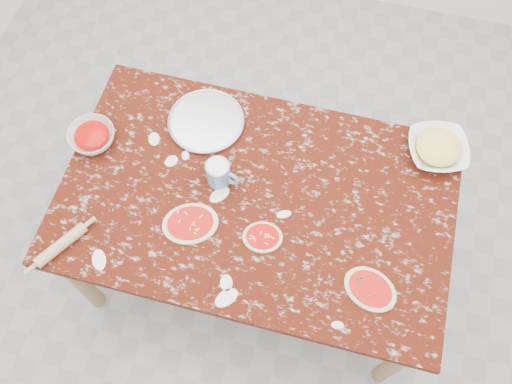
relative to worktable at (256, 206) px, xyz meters
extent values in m
plane|color=gray|center=(0.00, 0.00, -0.67)|extent=(4.00, 4.00, 0.00)
cube|color=#360E06|center=(0.00, 0.00, 0.06)|extent=(1.60, 1.00, 0.04)
cube|color=#997657|center=(0.00, 0.00, 0.00)|extent=(1.50, 0.90, 0.08)
cylinder|color=#997657|center=(-0.72, -0.42, -0.31)|extent=(0.07, 0.07, 0.71)
cylinder|color=#997657|center=(0.72, -0.42, -0.31)|extent=(0.07, 0.07, 0.71)
cylinder|color=#997657|center=(-0.72, 0.42, -0.31)|extent=(0.07, 0.07, 0.71)
cylinder|color=#997657|center=(0.72, 0.42, -0.31)|extent=(0.07, 0.07, 0.71)
cylinder|color=#B2B2B7|center=(-0.30, 0.30, 0.09)|extent=(0.39, 0.39, 0.01)
imported|color=white|center=(-0.74, 0.09, 0.11)|extent=(0.25, 0.25, 0.06)
imported|color=white|center=(0.68, 0.39, 0.11)|extent=(0.31, 0.31, 0.06)
cylinder|color=#6584B8|center=(-0.17, 0.04, 0.14)|extent=(0.10, 0.10, 0.11)
torus|color=#6584B8|center=(-0.11, 0.03, 0.14)|extent=(0.08, 0.03, 0.08)
cylinder|color=silver|center=(-0.17, 0.04, 0.18)|extent=(0.08, 0.08, 0.01)
ellipsoid|color=beige|center=(-0.22, -0.18, 0.09)|extent=(0.28, 0.25, 0.01)
ellipsoid|color=red|center=(-0.22, -0.18, 0.10)|extent=(0.23, 0.21, 0.00)
ellipsoid|color=beige|center=(0.07, -0.16, 0.09)|extent=(0.18, 0.16, 0.01)
ellipsoid|color=red|center=(0.07, -0.16, 0.10)|extent=(0.15, 0.13, 0.00)
ellipsoid|color=beige|center=(0.51, -0.27, 0.09)|extent=(0.25, 0.22, 0.01)
ellipsoid|color=red|center=(0.51, -0.27, 0.10)|extent=(0.20, 0.18, 0.00)
cylinder|color=tan|center=(-0.68, -0.40, 0.11)|extent=(0.15, 0.21, 0.04)
camera|label=1|loc=(0.24, -0.93, 2.08)|focal=38.31mm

